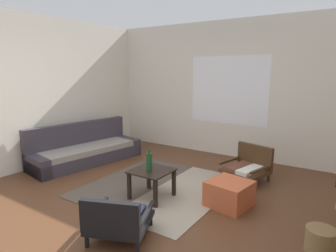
# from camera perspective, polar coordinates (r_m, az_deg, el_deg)

# --- Properties ---
(ground_plane) EXTENTS (7.80, 7.80, 0.00)m
(ground_plane) POSITION_cam_1_polar(r_m,az_deg,el_deg) (3.77, -7.15, -16.67)
(ground_plane) COLOR #56331E
(far_wall_with_window) EXTENTS (5.60, 0.13, 2.70)m
(far_wall_with_window) POSITION_cam_1_polar(r_m,az_deg,el_deg) (6.01, 11.98, 6.97)
(far_wall_with_window) COLOR silver
(far_wall_with_window) RESTS_ON ground
(side_wall_left) EXTENTS (0.12, 6.60, 2.70)m
(side_wall_left) POSITION_cam_1_polar(r_m,az_deg,el_deg) (5.63, -26.55, 5.81)
(side_wall_left) COLOR silver
(side_wall_left) RESTS_ON ground
(area_rug) EXTENTS (1.94, 2.14, 0.01)m
(area_rug) POSITION_cam_1_polar(r_m,az_deg,el_deg) (4.50, -1.78, -11.76)
(area_rug) COLOR #4C4238
(area_rug) RESTS_ON ground
(couch) EXTENTS (1.05, 2.19, 0.74)m
(couch) POSITION_cam_1_polar(r_m,az_deg,el_deg) (5.80, -15.94, -4.63)
(couch) COLOR #38333D
(couch) RESTS_ON ground
(coffee_table) EXTENTS (0.52, 0.52, 0.40)m
(coffee_table) POSITION_cam_1_polar(r_m,az_deg,el_deg) (4.03, -3.20, -9.77)
(coffee_table) COLOR black
(coffee_table) RESTS_ON ground
(armchair_by_window) EXTENTS (0.76, 0.73, 0.54)m
(armchair_by_window) POSITION_cam_1_polar(r_m,az_deg,el_deg) (4.88, 15.43, -7.43)
(armchair_by_window) COLOR #472D19
(armchair_by_window) RESTS_ON ground
(armchair_striped_foreground) EXTENTS (0.79, 0.79, 0.52)m
(armchair_striped_foreground) POSITION_cam_1_polar(r_m,az_deg,el_deg) (3.18, -9.82, -17.55)
(armchair_striped_foreground) COLOR black
(armchair_striped_foreground) RESTS_ON ground
(ottoman_orange) EXTENTS (0.57, 0.57, 0.33)m
(ottoman_orange) POSITION_cam_1_polar(r_m,az_deg,el_deg) (3.94, 11.94, -12.84)
(ottoman_orange) COLOR #BC5633
(ottoman_orange) RESTS_ON ground
(glass_bottle) EXTENTS (0.08, 0.08, 0.31)m
(glass_bottle) POSITION_cam_1_polar(r_m,az_deg,el_deg) (3.92, -3.71, -7.00)
(glass_bottle) COLOR #194723
(glass_bottle) RESTS_ON coffee_table
(wicker_basket) EXTENTS (0.28, 0.28, 0.25)m
(wicker_basket) POSITION_cam_1_polar(r_m,az_deg,el_deg) (3.35, 27.73, -19.29)
(wicker_basket) COLOR olive
(wicker_basket) RESTS_ON ground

